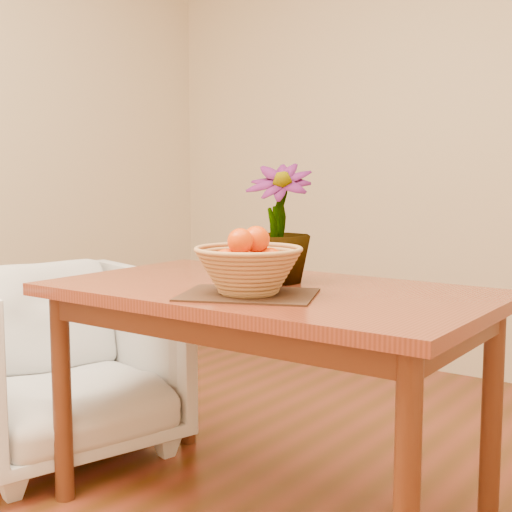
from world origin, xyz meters
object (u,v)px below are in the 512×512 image
Objects in this scene: wicker_basket at (248,272)px; table at (268,314)px; armchair at (61,353)px; potted_plant at (278,223)px.

table is at bearing 104.68° from wicker_basket.
wicker_basket reaches higher than armchair.
potted_plant is (-0.07, 0.26, 0.13)m from wicker_basket.
potted_plant is 0.48× the size of armchair.
potted_plant is 1.08m from armchair.
armchair is (-0.96, -0.05, -0.26)m from table.
armchair is at bearing -177.05° from table.
potted_plant is at bearing 105.14° from wicker_basket.
potted_plant reaches higher than armchair.
armchair is (-1.00, 0.11, -0.42)m from wicker_basket.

